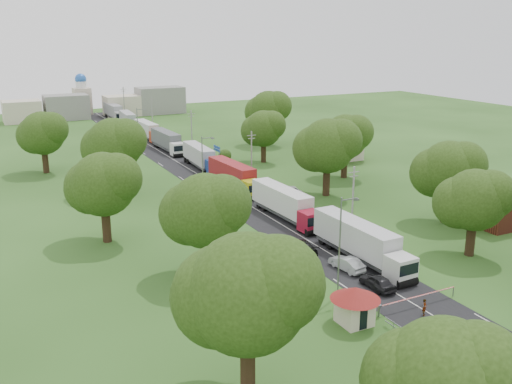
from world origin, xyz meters
TOP-DOWN VIEW (x-y plane):
  - ground at (0.00, 0.00)m, footprint 260.00×260.00m
  - road at (0.00, 20.00)m, footprint 8.00×200.00m
  - boom_barrier at (-1.36, -25.00)m, footprint 9.22×0.35m
  - guard_booth at (-7.20, -25.00)m, footprint 4.40×4.40m
  - guard_rail at (-5.00, -35.00)m, footprint 0.10×17.00m
  - info_sign at (5.20, 35.00)m, footprint 0.12×3.10m
  - pole_1 at (5.50, -7.00)m, footprint 1.60×0.24m
  - pole_2 at (5.50, 21.00)m, footprint 1.60×0.24m
  - pole_3 at (5.50, 49.00)m, footprint 1.60×0.24m
  - pole_4 at (5.50, 77.00)m, footprint 1.60×0.24m
  - pole_5 at (5.50, 105.00)m, footprint 1.60×0.24m
  - lamp_0 at (-5.35, -20.00)m, footprint 2.03×0.22m
  - lamp_1 at (-5.35, 15.00)m, footprint 2.03×0.22m
  - lamp_2 at (-5.35, 50.00)m, footprint 2.03×0.22m
  - tree_2 at (13.99, -17.86)m, footprint 8.00×8.00m
  - tree_3 at (19.99, -7.84)m, footprint 8.80×8.80m
  - tree_4 at (12.99, 10.17)m, footprint 9.60×9.60m
  - tree_5 at (21.99, 18.16)m, footprint 8.80×8.80m
  - tree_6 at (14.99, 35.14)m, footprint 8.00×8.00m
  - tree_7 at (23.99, 50.17)m, footprint 9.60×9.60m
  - tree_8 at (-14.01, -41.86)m, footprint 8.00×8.00m
  - tree_9 at (-20.01, -29.83)m, footprint 9.60×9.60m
  - tree_10 at (-15.01, -9.84)m, footprint 8.80×8.80m
  - tree_11 at (-22.01, 5.16)m, footprint 8.80×8.80m
  - tree_12 at (-16.01, 25.17)m, footprint 9.60×9.60m
  - tree_13 at (-24.01, 45.16)m, footprint 8.80×8.80m
  - house_brick at (26.00, -12.00)m, footprint 8.60×6.60m
  - house_cream at (30.00, 30.00)m, footprint 10.08×10.08m
  - distant_town at (0.68, 110.00)m, footprint 52.00×8.00m
  - church at (-4.00, 118.00)m, footprint 5.00×5.00m
  - truck_0 at (1.82, -13.73)m, footprint 2.98×15.49m
  - truck_1 at (1.61, 2.85)m, footprint 3.02×14.97m
  - truck_2 at (1.85, 19.89)m, footprint 3.26×15.01m
  - truck_3 at (2.27, 35.89)m, footprint 3.03×14.56m
  - truck_4 at (1.67, 53.60)m, footprint 2.94×14.82m
  - truck_5 at (1.92, 69.11)m, footprint 2.77×14.24m
  - truck_6 at (2.15, 87.55)m, footprint 3.18×14.15m
  - truck_7 at (2.05, 103.50)m, footprint 2.71×15.60m
  - car_lane_front at (-1.00, -20.33)m, footprint 1.75×4.32m
  - car_lane_mid at (-1.00, -15.18)m, footprint 2.04×4.61m
  - car_lane_rear at (-3.00, -8.81)m, footprint 2.45×5.60m
  - car_verge_near at (8.00, 12.49)m, footprint 3.08×5.63m
  - car_verge_far at (6.33, 31.94)m, footprint 2.26×4.20m
  - pedestrian_near at (-0.67, -26.64)m, footprint 0.66×0.66m
  - pedestrian_booth at (-6.50, -23.46)m, footprint 0.86×1.01m

SIDE VIEW (x-z plane):
  - ground at x=0.00m, z-range 0.00..0.00m
  - road at x=0.00m, z-range -0.02..0.02m
  - guard_rail at x=-5.00m, z-range -0.85..0.85m
  - car_verge_far at x=6.33m, z-range 0.00..1.36m
  - car_lane_front at x=-1.00m, z-range 0.00..1.47m
  - car_lane_mid at x=-1.00m, z-range 0.00..1.47m
  - car_verge_near at x=8.00m, z-range 0.00..1.50m
  - pedestrian_near at x=-0.67m, z-range 0.00..1.55m
  - car_lane_rear at x=-3.00m, z-range 0.00..1.60m
  - boom_barrier at x=-1.36m, z-range 0.30..1.48m
  - pedestrian_booth at x=-6.50m, z-range 0.00..1.84m
  - truck_6 at x=2.15m, z-range 0.12..4.02m
  - truck_5 at x=1.92m, z-range 0.12..4.06m
  - truck_3 at x=2.27m, z-range 0.12..4.15m
  - guard_booth at x=-7.20m, z-range 0.44..3.89m
  - truck_4 at x=1.67m, z-range 0.13..4.23m
  - truck_1 at x=1.61m, z-range 0.13..4.27m
  - truck_2 at x=1.85m, z-range 0.13..4.27m
  - truck_0 at x=1.82m, z-range 0.13..4.42m
  - truck_7 at x=2.05m, z-range 0.13..4.46m
  - house_brick at x=26.00m, z-range 0.05..5.25m
  - info_sign at x=5.20m, z-range 0.95..5.05m
  - distant_town at x=0.68m, z-range -0.51..7.49m
  - house_cream at x=30.00m, z-range 0.74..6.54m
  - pole_1 at x=5.50m, z-range 0.18..9.18m
  - pole_2 at x=5.50m, z-range 0.18..9.18m
  - pole_3 at x=5.50m, z-range 0.18..9.18m
  - pole_4 at x=5.50m, z-range 0.18..9.18m
  - pole_5 at x=5.50m, z-range 0.18..9.18m
  - church at x=-4.00m, z-range -0.76..11.54m
  - lamp_0 at x=-5.35m, z-range 0.55..10.55m
  - lamp_1 at x=-5.35m, z-range 0.55..10.55m
  - lamp_2 at x=-5.35m, z-range 0.55..10.55m
  - tree_2 at x=13.99m, z-range 1.55..11.65m
  - tree_6 at x=14.99m, z-range 1.55..11.65m
  - tree_8 at x=-14.01m, z-range 1.55..11.65m
  - tree_3 at x=19.99m, z-range 1.69..12.76m
  - tree_5 at x=21.99m, z-range 1.69..12.76m
  - tree_10 at x=-15.01m, z-range 1.69..12.76m
  - tree_11 at x=-22.01m, z-range 1.69..12.76m
  - tree_13 at x=-24.01m, z-range 1.69..12.76m
  - tree_4 at x=12.99m, z-range 1.83..13.88m
  - tree_7 at x=23.99m, z-range 1.83..13.88m
  - tree_9 at x=-20.01m, z-range 1.83..13.88m
  - tree_12 at x=-16.01m, z-range 1.83..13.88m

